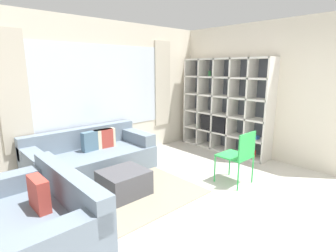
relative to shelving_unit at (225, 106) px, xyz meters
name	(u,v)px	position (x,y,z in m)	size (l,w,h in m)	color
ground_plane	(234,223)	(-2.29, -1.80, -1.00)	(16.00, 16.00, 0.00)	beige
wall_back	(102,92)	(-2.29, 1.26, 0.36)	(6.11, 0.11, 2.70)	beige
wall_right	(243,90)	(0.20, -0.29, 0.35)	(0.07, 4.23, 2.70)	beige
area_rug	(94,204)	(-3.32, -0.25, -0.99)	(2.95, 1.75, 0.01)	gray
shelving_unit	(225,106)	(0.00, 0.00, 0.00)	(0.40, 2.11, 2.02)	#515660
couch_main	(92,158)	(-2.83, 0.74, -0.71)	(2.10, 0.96, 0.76)	slate
couch_side	(38,223)	(-4.15, -0.70, -0.71)	(0.96, 1.64, 0.76)	slate
ottoman	(124,183)	(-2.86, -0.30, -0.82)	(0.64, 0.58, 0.37)	#47474C
folding_chair	(239,153)	(-1.32, -1.23, -0.48)	(0.44, 0.46, 0.86)	green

